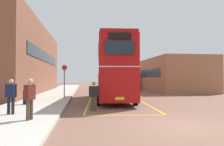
% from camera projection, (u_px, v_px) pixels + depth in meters
% --- Properties ---
extents(ground_plane, '(135.60, 135.60, 0.00)m').
position_uv_depth(ground_plane, '(117.00, 96.00, 22.47)').
color(ground_plane, brown).
extents(sidewalk_left, '(4.00, 57.60, 0.14)m').
position_uv_depth(sidewalk_left, '(56.00, 94.00, 24.01)').
color(sidewalk_left, '#B2ADA3').
rests_on(sidewalk_left, ground).
extents(brick_building_left, '(5.95, 23.46, 7.97)m').
position_uv_depth(brick_building_left, '(21.00, 60.00, 26.26)').
color(brick_building_left, brown).
rests_on(brick_building_left, ground).
extents(depot_building_right, '(6.87, 14.73, 4.51)m').
position_uv_depth(depot_building_right, '(169.00, 75.00, 31.36)').
color(depot_building_right, '#9E6647').
rests_on(depot_building_right, ground).
extents(double_decker_bus, '(3.28, 10.42, 4.75)m').
position_uv_depth(double_decker_bus, '(114.00, 69.00, 17.67)').
color(double_decker_bus, black).
rests_on(double_decker_bus, ground).
extents(single_deck_bus, '(2.77, 9.68, 3.02)m').
position_uv_depth(single_deck_bus, '(122.00, 79.00, 38.17)').
color(single_deck_bus, black).
rests_on(single_deck_bus, ground).
extents(pedestrian_boarding, '(0.54, 0.30, 1.61)m').
position_uv_depth(pedestrian_boarding, '(94.00, 94.00, 11.99)').
color(pedestrian_boarding, '#473828').
rests_on(pedestrian_boarding, ground).
extents(pedestrian_waiting_near, '(0.53, 0.32, 1.62)m').
position_uv_depth(pedestrian_waiting_near, '(11.00, 94.00, 10.02)').
color(pedestrian_waiting_near, black).
rests_on(pedestrian_waiting_near, sidewalk_left).
extents(pedestrian_waiting_far, '(0.39, 0.52, 1.64)m').
position_uv_depth(pedestrian_waiting_far, '(30.00, 96.00, 8.64)').
color(pedestrian_waiting_far, '#473828').
rests_on(pedestrian_waiting_far, sidewalk_left).
extents(litter_bin, '(0.45, 0.45, 0.92)m').
position_uv_depth(litter_bin, '(26.00, 97.00, 13.81)').
color(litter_bin, black).
rests_on(litter_bin, sidewalk_left).
extents(bus_stop_sign, '(0.44, 0.08, 2.78)m').
position_uv_depth(bus_stop_sign, '(64.00, 78.00, 18.31)').
color(bus_stop_sign, '#4C4C51').
rests_on(bus_stop_sign, sidewalk_left).
extents(bay_marking_yellow, '(4.98, 12.55, 0.01)m').
position_uv_depth(bay_marking_yellow, '(116.00, 103.00, 15.72)').
color(bay_marking_yellow, gold).
rests_on(bay_marking_yellow, ground).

